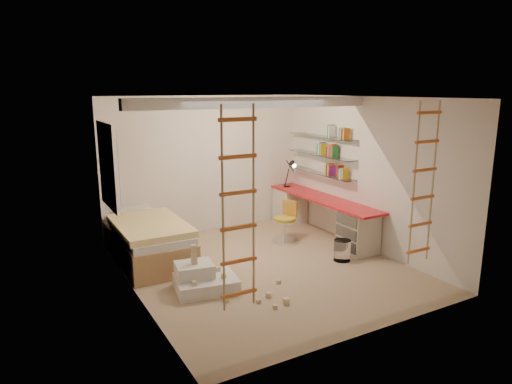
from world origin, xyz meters
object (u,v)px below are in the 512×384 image
swivel_chair (285,227)px  desk (321,215)px  bed (148,240)px  play_platform (203,279)px

swivel_chair → desk: bearing=-1.5°
bed → desk: bearing=-6.5°
desk → swivel_chair: (-0.78, 0.02, -0.13)m
desk → swivel_chair: bearing=178.5°
swivel_chair → play_platform: (-2.09, -1.13, -0.13)m
desk → play_platform: bearing=-158.9°
swivel_chair → play_platform: 2.38m
play_platform → swivel_chair: bearing=28.5°
bed → play_platform: bearing=-77.5°
desk → bed: 3.22m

